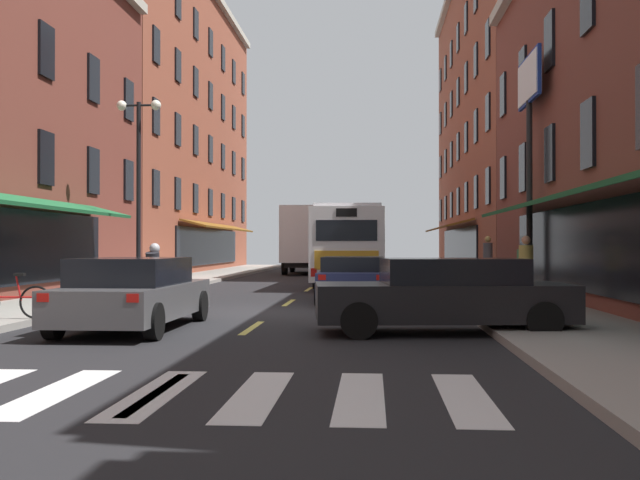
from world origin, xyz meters
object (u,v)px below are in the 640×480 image
street_lamp_twin (139,186)px  sedan_far (134,293)px  billboard_sign (529,112)px  bicycle_mid (10,301)px  motorcycle_rider (155,281)px  pedestrian_near (526,267)px  transit_bus (352,245)px  box_truck (307,240)px  pedestrian_mid (488,259)px  bicycle_near (92,289)px  sedan_near (353,278)px  sedan_mid (444,295)px

street_lamp_twin → sedan_far: bearing=-73.0°
billboard_sign → sedan_far: bearing=-135.6°
bicycle_mid → motorcycle_rider: bearing=67.7°
pedestrian_near → transit_bus: bearing=-76.8°
box_truck → pedestrian_near: size_ratio=4.45×
motorcycle_rider → pedestrian_mid: size_ratio=1.14×
billboard_sign → pedestrian_mid: bearing=92.9°
billboard_sign → box_truck: bearing=113.0°
box_truck → pedestrian_mid: (8.13, -13.68, -0.87)m
bicycle_near → transit_bus: bearing=63.9°
box_truck → sedan_far: bearing=-91.6°
box_truck → pedestrian_near: bearing=-72.0°
billboard_sign → sedan_far: (-9.24, -9.04, -4.92)m
transit_bus → sedan_near: size_ratio=2.85×
sedan_far → street_lamp_twin: street_lamp_twin is taller
sedan_near → sedan_mid: (1.84, -7.45, 0.03)m
sedan_mid → motorcycle_rider: (-6.78, 4.80, 0.01)m
billboard_sign → sedan_mid: (-3.41, -9.21, -4.91)m
street_lamp_twin → sedan_mid: bearing=-47.3°
box_truck → motorcycle_rider: size_ratio=3.68×
pedestrian_near → pedestrian_mid: 9.72m
transit_bus → pedestrian_mid: transit_bus is taller
transit_bus → sedan_near: (0.29, -9.91, -0.94)m
billboard_sign → pedestrian_mid: size_ratio=3.94×
billboard_sign → pedestrian_mid: billboard_sign is taller
bicycle_mid → street_lamp_twin: (-0.15, 8.71, 2.96)m
transit_bus → pedestrian_near: (4.73, -11.67, -0.57)m
motorcycle_rider → box_truck: bearing=85.9°
pedestrian_mid → pedestrian_near: bearing=-133.6°
sedan_far → pedestrian_near: size_ratio=2.77×
billboard_sign → transit_bus: 10.64m
transit_bus → sedan_near: bearing=-88.3°
sedan_near → bicycle_mid: 9.51m
billboard_sign → box_truck: size_ratio=0.94×
sedan_mid → street_lamp_twin: (-8.63, 9.36, 2.76)m
sedan_mid → sedan_far: size_ratio=1.00×
billboard_sign → sedan_near: bearing=-161.4°
box_truck → sedan_far: (-0.80, -28.90, -1.26)m
box_truck → sedan_far: box_truck is taller
transit_bus → box_truck: bearing=103.9°
bicycle_mid → pedestrian_mid: size_ratio=0.94×
sedan_near → billboard_sign: bearing=18.6°
sedan_far → bicycle_mid: (-2.66, 0.48, -0.19)m
pedestrian_mid → box_truck: bearing=80.1°
bicycle_mid → sedan_mid: bearing=-4.4°
pedestrian_mid → sedan_near: bearing=-162.5°
box_truck → street_lamp_twin: 20.10m
street_lamp_twin → bicycle_near: bearing=-86.5°
box_truck → billboard_sign: bearing=-67.0°
bicycle_mid → sedan_near: bearing=45.6°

